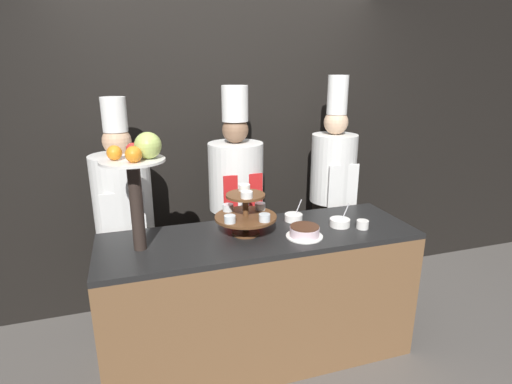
{
  "coord_description": "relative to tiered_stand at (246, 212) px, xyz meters",
  "views": [
    {
      "loc": [
        -0.75,
        -1.91,
        1.91
      ],
      "look_at": [
        0.0,
        0.42,
        1.16
      ],
      "focal_mm": 28.0,
      "sensor_mm": 36.0,
      "label": 1
    }
  ],
  "objects": [
    {
      "name": "cup_white",
      "position": [
        0.76,
        -0.14,
        -0.12
      ],
      "size": [
        0.08,
        0.08,
        0.05
      ],
      "color": "white",
      "rests_on": "buffet_counter"
    },
    {
      "name": "chef_left",
      "position": [
        -0.73,
        0.53,
        -0.12
      ],
      "size": [
        0.4,
        0.4,
        1.74
      ],
      "color": "#38332D",
      "rests_on": "ground_plane"
    },
    {
      "name": "wall_back",
      "position": [
        0.09,
        0.91,
        0.34
      ],
      "size": [
        10.0,
        0.06,
        2.8
      ],
      "color": "black",
      "rests_on": "ground_plane"
    },
    {
      "name": "chef_center_left",
      "position": [
        0.08,
        0.53,
        -0.08
      ],
      "size": [
        0.41,
        0.41,
        1.81
      ],
      "color": "black",
      "rests_on": "ground_plane"
    },
    {
      "name": "fruit_pedestal",
      "position": [
        -0.62,
        -0.03,
        0.33
      ],
      "size": [
        0.35,
        0.35,
        0.68
      ],
      "color": "#2D231E",
      "rests_on": "buffet_counter"
    },
    {
      "name": "serving_bowl_near",
      "position": [
        0.64,
        -0.06,
        -0.12
      ],
      "size": [
        0.13,
        0.13,
        0.15
      ],
      "color": "white",
      "rests_on": "buffet_counter"
    },
    {
      "name": "buffet_counter",
      "position": [
        0.09,
        -0.03,
        -0.6
      ],
      "size": [
        2.01,
        0.64,
        0.91
      ],
      "color": "brown",
      "rests_on": "ground_plane"
    },
    {
      "name": "chef_center_right",
      "position": [
        0.89,
        0.53,
        -0.06
      ],
      "size": [
        0.36,
        0.36,
        1.87
      ],
      "color": "#38332D",
      "rests_on": "ground_plane"
    },
    {
      "name": "tiered_stand",
      "position": [
        0.0,
        0.0,
        0.0
      ],
      "size": [
        0.39,
        0.39,
        0.31
      ],
      "color": "brown",
      "rests_on": "buffet_counter"
    },
    {
      "name": "serving_bowl_far",
      "position": [
        0.38,
        0.12,
        -0.12
      ],
      "size": [
        0.12,
        0.12,
        0.15
      ],
      "color": "white",
      "rests_on": "buffet_counter"
    },
    {
      "name": "cake_round",
      "position": [
        0.34,
        -0.16,
        -0.11
      ],
      "size": [
        0.23,
        0.23,
        0.07
      ],
      "color": "white",
      "rests_on": "buffet_counter"
    }
  ]
}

